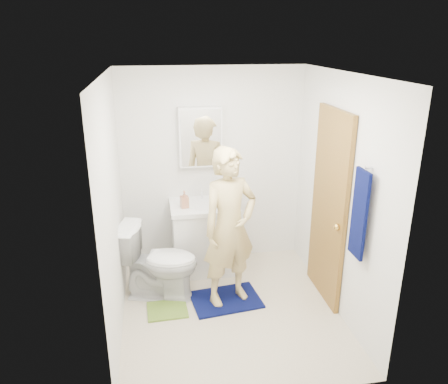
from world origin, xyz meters
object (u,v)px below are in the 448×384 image
at_px(medicine_cabinet, 200,137).
at_px(toothbrush_cup, 225,195).
at_px(toilet, 159,261).
at_px(vanity_cabinet, 204,239).
at_px(towel, 359,214).
at_px(man, 230,228).
at_px(soap_dispenser, 184,199).

height_order(medicine_cabinet, toothbrush_cup, medicine_cabinet).
xyz_separation_m(medicine_cabinet, toilet, (-0.56, -0.73, -1.18)).
xyz_separation_m(vanity_cabinet, towel, (1.18, -1.48, 0.85)).
relative_size(towel, toothbrush_cup, 6.19).
height_order(toothbrush_cup, man, man).
height_order(towel, toilet, towel).
distance_m(towel, toilet, 2.16).
xyz_separation_m(medicine_cabinet, toothbrush_cup, (0.28, -0.09, -0.70)).
height_order(towel, man, man).
relative_size(toothbrush_cup, man, 0.08).
bearing_deg(vanity_cabinet, man, -76.65).
relative_size(vanity_cabinet, toilet, 0.95).
relative_size(medicine_cabinet, toilet, 0.83).
relative_size(vanity_cabinet, soap_dispenser, 4.04).
xyz_separation_m(toilet, toothbrush_cup, (0.84, 0.65, 0.48)).
relative_size(medicine_cabinet, toothbrush_cup, 5.41).
bearing_deg(toilet, medicine_cabinet, -22.21).
height_order(soap_dispenser, man, man).
xyz_separation_m(medicine_cabinet, man, (0.17, -0.96, -0.74)).
xyz_separation_m(toilet, man, (0.73, -0.22, 0.44)).
xyz_separation_m(soap_dispenser, toothbrush_cup, (0.51, 0.20, -0.05)).
relative_size(vanity_cabinet, towel, 1.00).
height_order(vanity_cabinet, medicine_cabinet, medicine_cabinet).
distance_m(medicine_cabinet, toothbrush_cup, 0.76).
relative_size(medicine_cabinet, soap_dispenser, 3.54).
bearing_deg(vanity_cabinet, toilet, -137.53).
relative_size(vanity_cabinet, medicine_cabinet, 1.14).
bearing_deg(vanity_cabinet, soap_dispenser, -164.06).
xyz_separation_m(towel, soap_dispenser, (-1.41, 1.42, -0.30)).
xyz_separation_m(towel, toothbrush_cup, (-0.90, 1.62, -0.35)).
height_order(medicine_cabinet, toilet, medicine_cabinet).
xyz_separation_m(vanity_cabinet, man, (0.17, -0.73, 0.46)).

